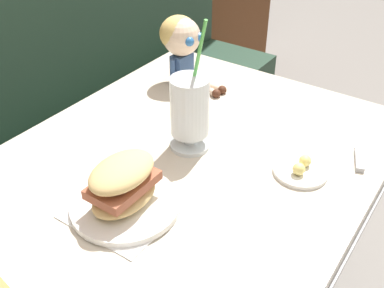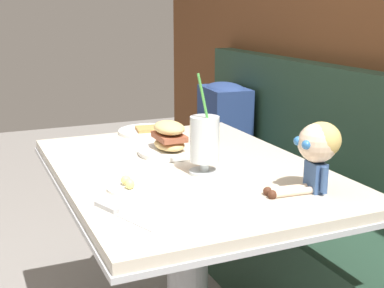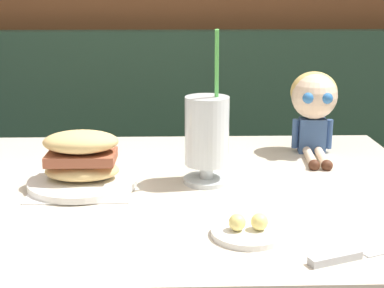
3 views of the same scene
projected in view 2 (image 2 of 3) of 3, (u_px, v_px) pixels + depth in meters
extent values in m
cube|color=#233D2D|center=(326.00, 275.00, 2.08)|extent=(2.60, 0.48, 0.45)
cube|color=#233D2D|center=(376.00, 146.00, 2.03)|extent=(2.60, 0.10, 0.55)
cube|color=beige|center=(187.00, 171.00, 1.73)|extent=(1.10, 0.80, 0.03)
cube|color=#B7BABF|center=(187.00, 178.00, 1.73)|extent=(1.11, 0.81, 0.02)
cylinder|color=#A5A8AD|center=(187.00, 271.00, 1.82)|extent=(0.14, 0.14, 0.65)
cylinder|color=white|center=(149.00, 131.00, 2.17)|extent=(0.25, 0.25, 0.01)
cube|color=#B78447|center=(148.00, 129.00, 2.15)|extent=(0.11, 0.11, 0.01)
cylinder|color=silver|center=(204.00, 172.00, 1.65)|extent=(0.10, 0.10, 0.01)
cylinder|color=silver|center=(204.00, 166.00, 1.65)|extent=(0.03, 0.03, 0.03)
cylinder|color=silver|center=(205.00, 139.00, 1.63)|extent=(0.09, 0.09, 0.14)
cylinder|color=#E0DB6B|center=(205.00, 144.00, 1.63)|extent=(0.08, 0.08, 0.11)
cylinder|color=#51B74C|center=(206.00, 109.00, 1.58)|extent=(0.01, 0.06, 0.22)
cube|color=white|center=(169.00, 153.00, 1.87)|extent=(0.20, 0.20, 0.00)
cylinder|color=white|center=(169.00, 151.00, 1.87)|extent=(0.22, 0.22, 0.01)
ellipsoid|color=tan|center=(169.00, 144.00, 1.86)|extent=(0.15, 0.10, 0.04)
cube|color=#995138|center=(169.00, 137.00, 1.85)|extent=(0.14, 0.09, 0.02)
ellipsoid|color=tan|center=(169.00, 128.00, 1.85)|extent=(0.15, 0.10, 0.04)
cylinder|color=white|center=(128.00, 188.00, 1.50)|extent=(0.12, 0.12, 0.01)
sphere|color=#F4E07A|center=(126.00, 180.00, 1.51)|extent=(0.03, 0.03, 0.03)
sphere|color=#F4E07A|center=(130.00, 184.00, 1.48)|extent=(0.03, 0.03, 0.03)
cube|color=silver|center=(136.00, 222.00, 1.28)|extent=(0.14, 0.07, 0.00)
cube|color=#B2B5BA|center=(106.00, 207.00, 1.36)|extent=(0.09, 0.05, 0.01)
cube|color=#385689|center=(316.00, 177.00, 1.49)|extent=(0.07, 0.05, 0.08)
sphere|color=beige|center=(318.00, 143.00, 1.46)|extent=(0.11, 0.11, 0.11)
ellipsoid|color=#D8B766|center=(322.00, 140.00, 1.46)|extent=(0.12, 0.11, 0.10)
sphere|color=#2D6BB2|center=(298.00, 141.00, 1.47)|extent=(0.03, 0.03, 0.03)
sphere|color=#2D6BB2|center=(306.00, 145.00, 1.43)|extent=(0.03, 0.03, 0.03)
cylinder|color=beige|center=(287.00, 189.00, 1.48)|extent=(0.03, 0.12, 0.02)
cylinder|color=beige|center=(292.00, 192.00, 1.46)|extent=(0.03, 0.12, 0.02)
sphere|color=#4C2819|center=(268.00, 191.00, 1.47)|extent=(0.03, 0.03, 0.03)
sphere|color=#4C2819|center=(272.00, 195.00, 1.44)|extent=(0.03, 0.03, 0.03)
cylinder|color=#385689|center=(308.00, 171.00, 1.52)|extent=(0.02, 0.02, 0.07)
cylinder|color=#385689|center=(324.00, 180.00, 1.45)|extent=(0.02, 0.02, 0.07)
cube|color=navy|center=(224.00, 123.00, 2.81)|extent=(0.32, 0.23, 0.38)
cube|color=navy|center=(204.00, 139.00, 2.78)|extent=(0.21, 0.07, 0.17)
ellipsoid|color=navy|center=(225.00, 89.00, 2.76)|extent=(0.30, 0.21, 0.07)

